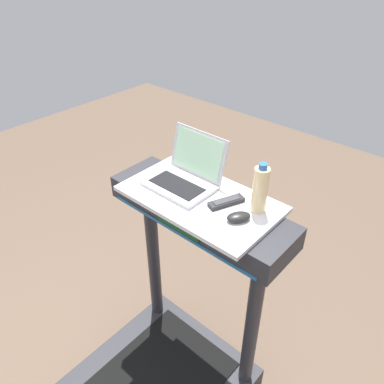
# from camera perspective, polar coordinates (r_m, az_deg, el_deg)

# --- Properties ---
(desk_board) EXTENTS (0.70, 0.40, 0.02)m
(desk_board) POSITION_cam_1_polar(r_m,az_deg,el_deg) (1.67, 1.13, -0.97)
(desk_board) COLOR silver
(desk_board) RESTS_ON treadmill_base
(laptop) EXTENTS (0.31, 0.27, 0.22)m
(laptop) POSITION_cam_1_polar(r_m,az_deg,el_deg) (1.73, -1.00, 2.60)
(laptop) COLOR #B7B7BC
(laptop) RESTS_ON desk_board
(computer_mouse) EXTENTS (0.10, 0.12, 0.03)m
(computer_mouse) POSITION_cam_1_polar(r_m,az_deg,el_deg) (1.53, 7.03, -3.74)
(computer_mouse) COLOR black
(computer_mouse) RESTS_ON desk_board
(water_bottle) EXTENTS (0.06, 0.06, 0.22)m
(water_bottle) POSITION_cam_1_polar(r_m,az_deg,el_deg) (1.55, 10.22, 0.41)
(water_bottle) COLOR beige
(water_bottle) RESTS_ON desk_board
(tv_remote) EXTENTS (0.10, 0.17, 0.02)m
(tv_remote) POSITION_cam_1_polar(r_m,az_deg,el_deg) (1.62, 5.19, -1.50)
(tv_remote) COLOR #232326
(tv_remote) RESTS_ON desk_board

